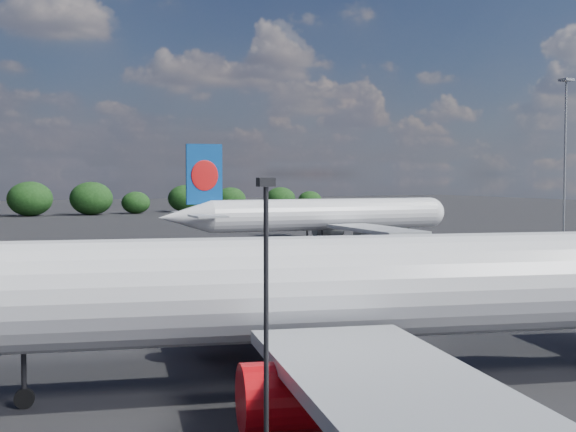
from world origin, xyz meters
name	(u,v)px	position (x,y,z in m)	size (l,w,h in m)	color
qantas_airliner	(381,289)	(13.47, -4.22, 5.08)	(50.67, 48.49, 16.67)	silver
china_southern_airliner	(316,216)	(48.20, 68.75, 4.65)	(46.76, 44.47, 15.26)	silver
apron_lamp_post	(266,329)	(1.72, -15.94, 6.07)	(0.55, 0.30, 10.84)	black
floodlight_mast_near	(565,142)	(75.85, 46.07, 15.53)	(1.60, 1.60, 24.32)	gray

